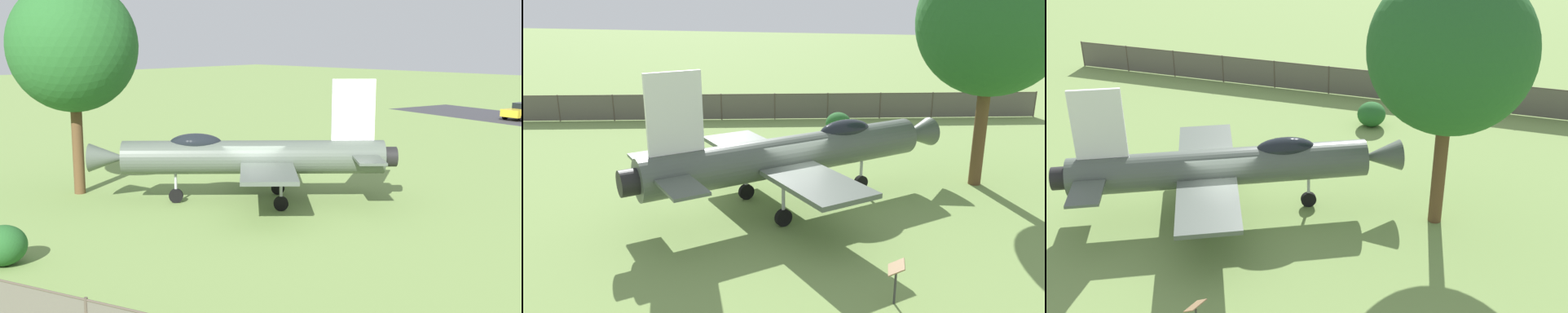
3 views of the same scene
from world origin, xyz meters
TOP-DOWN VIEW (x-y plane):
  - ground_plane at (0.00, 0.00)m, footprint 200.00×200.00m
  - display_jet at (0.22, 0.23)m, footprint 10.61×10.80m
  - shade_tree at (6.74, 4.34)m, footprint 5.70×5.58m
  - perimeter_fence at (-4.63, 13.62)m, footprint 32.10×10.44m
  - shrub_near_fence at (-0.09, 10.92)m, footprint 1.42×1.47m
  - info_plaque at (4.16, -5.47)m, footprint 0.44×0.63m

SIDE VIEW (x-z plane):
  - ground_plane at x=0.00m, z-range 0.00..0.00m
  - shrub_near_fence at x=-0.09m, z-range 0.00..1.25m
  - info_plaque at x=4.16m, z-range 0.28..1.43m
  - perimeter_fence at x=-4.63m, z-range 0.05..1.72m
  - display_jet at x=0.22m, z-range -0.61..4.62m
  - shade_tree at x=6.74m, z-range 1.81..11.26m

